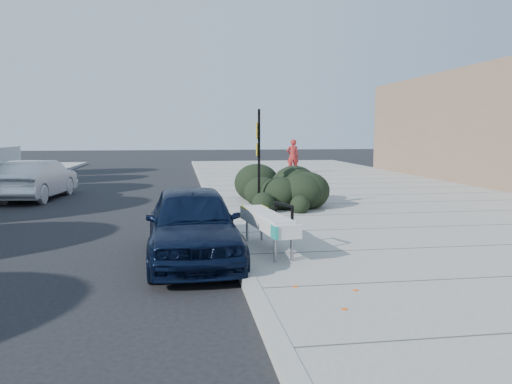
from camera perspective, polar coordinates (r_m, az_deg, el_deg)
ground at (r=9.16m, az=-2.10°, el=-8.09°), size 120.00×120.00×0.00m
sidewalk_near at (r=15.46m, az=16.73°, el=-1.95°), size 11.20×50.00×0.15m
curb_near at (r=14.01m, az=-4.45°, el=-2.52°), size 0.22×50.00×0.17m
bench at (r=9.35m, az=1.34°, el=-3.36°), size 0.78×2.37×0.70m
bike_rack at (r=9.31m, az=3.17°, el=-3.47°), size 0.27×0.58×0.90m
sign_post at (r=13.98m, az=0.29°, el=4.36°), size 0.15×0.32×2.85m
hedge at (r=15.37m, az=2.89°, el=1.10°), size 3.07×4.03×1.35m
sedan_navy at (r=9.27m, az=-7.28°, el=-3.55°), size 1.78×4.12×1.39m
wagon_silver at (r=19.27m, az=-23.68°, el=1.30°), size 1.95×4.35×1.39m
suv_silver at (r=20.78m, az=-26.87°, el=1.30°), size 2.14×4.52×1.25m
pedestrian at (r=27.33m, az=4.22°, el=4.10°), size 0.69×0.47×1.84m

